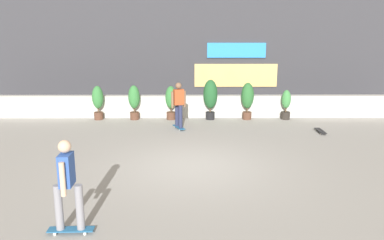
# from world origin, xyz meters

# --- Properties ---
(ground_plane) EXTENTS (48.00, 48.00, 0.00)m
(ground_plane) POSITION_xyz_m (0.00, 0.00, 0.00)
(ground_plane) COLOR #9E9B96
(planter_wall) EXTENTS (18.00, 0.40, 0.90)m
(planter_wall) POSITION_xyz_m (0.00, 6.00, 0.45)
(planter_wall) COLOR beige
(planter_wall) RESTS_ON ground
(building_backdrop) EXTENTS (20.00, 2.08, 6.50)m
(building_backdrop) POSITION_xyz_m (0.00, 10.00, 3.25)
(building_backdrop) COLOR #38383D
(building_backdrop) RESTS_ON ground
(potted_plant_0) EXTENTS (0.45, 0.45, 1.36)m
(potted_plant_0) POSITION_xyz_m (-3.75, 5.55, 0.77)
(potted_plant_0) COLOR brown
(potted_plant_0) RESTS_ON ground
(potted_plant_1) EXTENTS (0.46, 0.46, 1.38)m
(potted_plant_1) POSITION_xyz_m (-2.29, 5.55, 0.79)
(potted_plant_1) COLOR brown
(potted_plant_1) RESTS_ON ground
(potted_plant_2) EXTENTS (0.44, 0.44, 1.35)m
(potted_plant_2) POSITION_xyz_m (-0.82, 5.55, 0.76)
(potted_plant_2) COLOR brown
(potted_plant_2) RESTS_ON ground
(potted_plant_3) EXTENTS (0.57, 0.57, 1.61)m
(potted_plant_3) POSITION_xyz_m (0.76, 5.55, 0.95)
(potted_plant_3) COLOR black
(potted_plant_3) RESTS_ON ground
(potted_plant_4) EXTENTS (0.51, 0.51, 1.48)m
(potted_plant_4) POSITION_xyz_m (2.25, 5.55, 0.86)
(potted_plant_4) COLOR brown
(potted_plant_4) RESTS_ON ground
(potted_plant_5) EXTENTS (0.36, 0.36, 1.19)m
(potted_plant_5) POSITION_xyz_m (3.81, 5.55, 0.63)
(potted_plant_5) COLOR #2D2823
(potted_plant_5) RESTS_ON ground
(skater_by_wall_right) EXTENTS (0.52, 0.81, 1.70)m
(skater_by_wall_right) POSITION_xyz_m (-0.47, 3.98, 0.94)
(skater_by_wall_right) COLOR #266699
(skater_by_wall_right) RESTS_ON ground
(skater_by_wall_left) EXTENTS (0.80, 0.56, 1.70)m
(skater_by_wall_left) POSITION_xyz_m (-2.16, -3.44, 0.94)
(skater_by_wall_left) COLOR #266699
(skater_by_wall_left) RESTS_ON ground
(skateboard_aside) EXTENTS (0.20, 0.80, 0.08)m
(skateboard_aside) POSITION_xyz_m (4.53, 3.41, 0.06)
(skateboard_aside) COLOR black
(skateboard_aside) RESTS_ON ground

